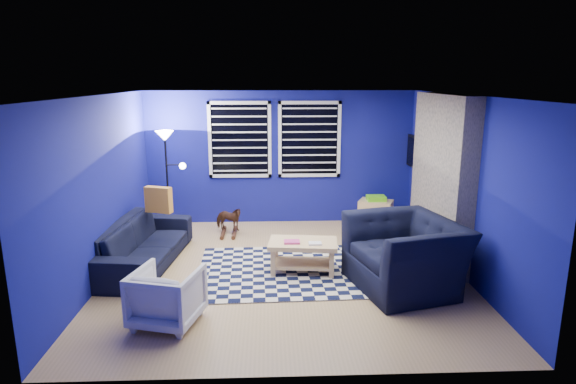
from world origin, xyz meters
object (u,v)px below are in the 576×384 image
(sofa, at_px, (143,243))
(tv, at_px, (416,153))
(rocking_horse, at_px, (228,219))
(coffee_table, at_px, (303,250))
(armchair_bent, at_px, (167,296))
(cabinet, at_px, (375,213))
(floor_lamp, at_px, (167,150))
(armchair_big, at_px, (405,254))

(sofa, bearing_deg, tv, -63.73)
(rocking_horse, xyz_separation_m, coffee_table, (1.20, -1.75, 0.04))
(armchair_bent, height_order, cabinet, armchair_bent)
(coffee_table, bearing_deg, cabinet, 54.59)
(sofa, distance_m, floor_lamp, 1.91)
(armchair_big, bearing_deg, cabinet, 160.61)
(armchair_bent, distance_m, rocking_horse, 3.19)
(tv, relative_size, sofa, 0.44)
(armchair_bent, xyz_separation_m, cabinet, (3.15, 3.55, -0.07))
(rocking_horse, distance_m, cabinet, 2.74)
(tv, height_order, armchair_bent, tv)
(armchair_big, bearing_deg, rocking_horse, -147.57)
(sofa, height_order, coffee_table, sofa)
(coffee_table, bearing_deg, sofa, 170.68)
(cabinet, bearing_deg, sofa, -131.89)
(armchair_bent, relative_size, floor_lamp, 0.39)
(sofa, relative_size, floor_lamp, 1.23)
(cabinet, distance_m, floor_lamp, 3.97)
(coffee_table, xyz_separation_m, cabinet, (1.52, 2.13, -0.07))
(armchair_big, xyz_separation_m, rocking_horse, (-2.51, 2.30, -0.17))
(armchair_bent, height_order, floor_lamp, floor_lamp)
(sofa, bearing_deg, armchair_big, -97.86)
(floor_lamp, bearing_deg, armchair_bent, -79.56)
(sofa, xyz_separation_m, armchair_big, (3.67, -0.94, 0.13))
(tv, bearing_deg, cabinet, 169.82)
(tv, bearing_deg, sofa, -160.31)
(rocking_horse, bearing_deg, tv, -65.22)
(rocking_horse, xyz_separation_m, floor_lamp, (-1.05, 0.15, 1.21))
(tv, xyz_separation_m, armchair_bent, (-3.82, -3.43, -1.07))
(armchair_big, height_order, armchair_bent, armchair_big)
(armchair_bent, bearing_deg, armchair_big, -148.86)
(sofa, relative_size, cabinet, 3.18)
(armchair_bent, bearing_deg, rocking_horse, -82.97)
(armchair_big, bearing_deg, sofa, -119.45)
(armchair_big, height_order, coffee_table, armchair_big)
(sofa, bearing_deg, floor_lamp, 2.18)
(tv, distance_m, floor_lamp, 4.43)
(coffee_table, bearing_deg, armchair_big, -23.04)
(sofa, bearing_deg, armchair_bent, -151.53)
(armchair_big, distance_m, cabinet, 2.71)
(coffee_table, bearing_deg, armchair_bent, -139.09)
(tv, relative_size, armchair_big, 0.70)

